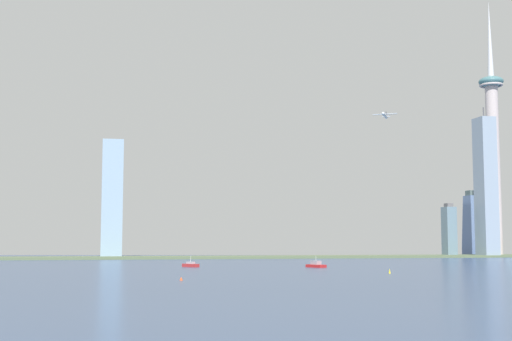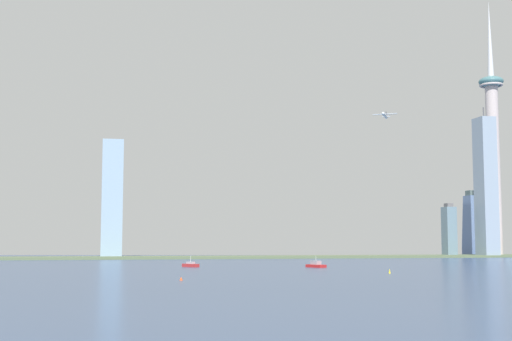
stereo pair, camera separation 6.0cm
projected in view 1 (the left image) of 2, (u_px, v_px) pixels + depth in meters
name	position (u px, v px, depth m)	size (l,w,h in m)	color
waterfront_pier	(271.00, 257.00, 830.25)	(1003.29, 63.57, 2.55)	#5A6B4B
observation_tower	(493.00, 140.00, 928.88)	(32.00, 32.00, 336.91)	#C0B1B1
skyscraper_0	(471.00, 224.00, 991.09)	(14.55, 27.83, 89.52)	#5D76A1
skyscraper_2	(449.00, 231.00, 902.01)	(13.25, 17.32, 67.18)	slate
skyscraper_3	(112.00, 199.00, 823.70)	(23.94, 19.66, 136.62)	#8BA9C5
skyscraper_4	(507.00, 230.00, 1017.75)	(16.17, 15.94, 77.77)	#97B4C2
skyscraper_5	(486.00, 187.00, 882.06)	(18.95, 26.14, 185.94)	#8B9EB4
boat_0	(316.00, 265.00, 541.70)	(12.70, 18.08, 8.59)	red
boat_2	(191.00, 265.00, 550.82)	(12.32, 15.53, 8.59)	#AF2A2C
channel_buoy_0	(181.00, 279.00, 364.40)	(1.64, 1.64, 1.82)	#E54C19
channel_buoy_1	(390.00, 271.00, 441.92)	(1.21, 1.21, 3.00)	yellow
airplane	(385.00, 115.00, 862.48)	(26.84, 28.49, 8.44)	silver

